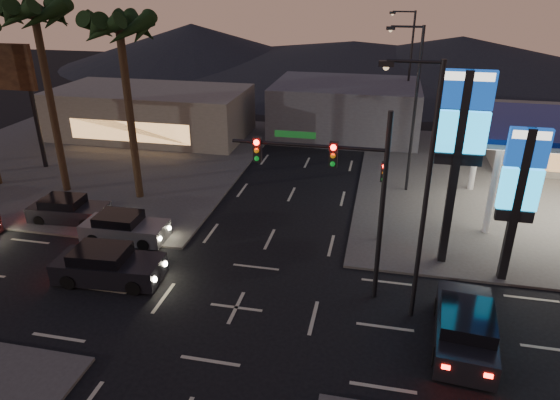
% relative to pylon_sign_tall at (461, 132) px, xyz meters
% --- Properties ---
extents(ground, '(140.00, 140.00, 0.00)m').
position_rel_pylon_sign_tall_xyz_m(ground, '(-8.50, -5.50, -6.39)').
color(ground, black).
rests_on(ground, ground).
extents(corner_lot_ne, '(24.00, 24.00, 0.12)m').
position_rel_pylon_sign_tall_xyz_m(corner_lot_ne, '(7.50, 10.50, -6.33)').
color(corner_lot_ne, '#47443F').
rests_on(corner_lot_ne, ground).
extents(corner_lot_nw, '(24.00, 24.00, 0.12)m').
position_rel_pylon_sign_tall_xyz_m(corner_lot_nw, '(-24.50, 10.50, -6.33)').
color(corner_lot_nw, '#47443F').
rests_on(corner_lot_nw, ground).
extents(pylon_sign_tall, '(2.20, 0.35, 9.00)m').
position_rel_pylon_sign_tall_xyz_m(pylon_sign_tall, '(0.00, 0.00, 0.00)').
color(pylon_sign_tall, black).
rests_on(pylon_sign_tall, ground).
extents(pylon_sign_short, '(1.60, 0.35, 7.00)m').
position_rel_pylon_sign_tall_xyz_m(pylon_sign_short, '(2.50, -1.00, -1.74)').
color(pylon_sign_short, black).
rests_on(pylon_sign_short, ground).
extents(traffic_signal_mast, '(6.10, 0.39, 8.00)m').
position_rel_pylon_sign_tall_xyz_m(traffic_signal_mast, '(-4.74, -3.51, -1.17)').
color(traffic_signal_mast, black).
rests_on(traffic_signal_mast, ground).
extents(pedestal_signal, '(0.32, 0.39, 4.30)m').
position_rel_pylon_sign_tall_xyz_m(pedestal_signal, '(-3.00, 1.48, -3.47)').
color(pedestal_signal, black).
rests_on(pedestal_signal, ground).
extents(streetlight_near, '(2.14, 0.25, 10.00)m').
position_rel_pylon_sign_tall_xyz_m(streetlight_near, '(-1.71, -4.50, -0.68)').
color(streetlight_near, black).
rests_on(streetlight_near, ground).
extents(streetlight_mid, '(2.14, 0.25, 10.00)m').
position_rel_pylon_sign_tall_xyz_m(streetlight_mid, '(-1.71, 8.50, -0.68)').
color(streetlight_mid, black).
rests_on(streetlight_mid, ground).
extents(streetlight_far, '(2.14, 0.25, 10.00)m').
position_rel_pylon_sign_tall_xyz_m(streetlight_far, '(-1.71, 22.50, -0.68)').
color(streetlight_far, black).
rests_on(streetlight_far, ground).
extents(palm_a, '(4.41, 4.41, 10.86)m').
position_rel_pylon_sign_tall_xyz_m(palm_a, '(-17.50, 4.00, 3.03)').
color(palm_a, black).
rests_on(palm_a, ground).
extents(palm_b, '(4.41, 4.41, 11.46)m').
position_rel_pylon_sign_tall_xyz_m(palm_b, '(-22.50, 4.00, 3.58)').
color(palm_b, black).
rests_on(palm_b, ground).
extents(building_far_west, '(16.00, 8.00, 4.00)m').
position_rel_pylon_sign_tall_xyz_m(building_far_west, '(-22.50, 16.50, -4.39)').
color(building_far_west, '#726B5B').
rests_on(building_far_west, ground).
extents(building_far_mid, '(12.00, 9.00, 4.40)m').
position_rel_pylon_sign_tall_xyz_m(building_far_mid, '(-6.50, 20.50, -4.19)').
color(building_far_mid, '#4C4C51').
rests_on(building_far_mid, ground).
extents(hill_left, '(40.00, 40.00, 6.00)m').
position_rel_pylon_sign_tall_xyz_m(hill_left, '(-33.50, 54.50, -3.39)').
color(hill_left, black).
rests_on(hill_left, ground).
extents(hill_right, '(50.00, 50.00, 5.00)m').
position_rel_pylon_sign_tall_xyz_m(hill_right, '(6.50, 54.50, -3.89)').
color(hill_right, black).
rests_on(hill_right, ground).
extents(hill_center, '(60.00, 60.00, 4.00)m').
position_rel_pylon_sign_tall_xyz_m(hill_center, '(-8.50, 54.50, -4.39)').
color(hill_center, black).
rests_on(hill_center, ground).
extents(car_lane_a_front, '(4.92, 2.29, 1.57)m').
position_rel_pylon_sign_tall_xyz_m(car_lane_a_front, '(-14.65, -4.69, -5.67)').
color(car_lane_a_front, black).
rests_on(car_lane_a_front, ground).
extents(car_lane_b_front, '(4.44, 1.94, 1.43)m').
position_rel_pylon_sign_tall_xyz_m(car_lane_b_front, '(-15.78, -1.10, -5.73)').
color(car_lane_b_front, slate).
rests_on(car_lane_b_front, ground).
extents(car_lane_b_mid, '(4.39, 2.05, 1.40)m').
position_rel_pylon_sign_tall_xyz_m(car_lane_b_mid, '(-19.89, 0.27, -5.74)').
color(car_lane_b_mid, black).
rests_on(car_lane_b_mid, ground).
extents(suv_station, '(2.44, 4.96, 1.60)m').
position_rel_pylon_sign_tall_xyz_m(suv_station, '(0.30, -5.89, -5.65)').
color(suv_station, black).
rests_on(suv_station, ground).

